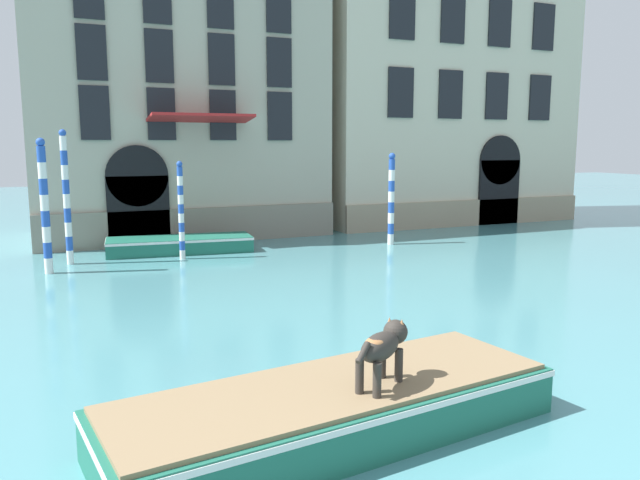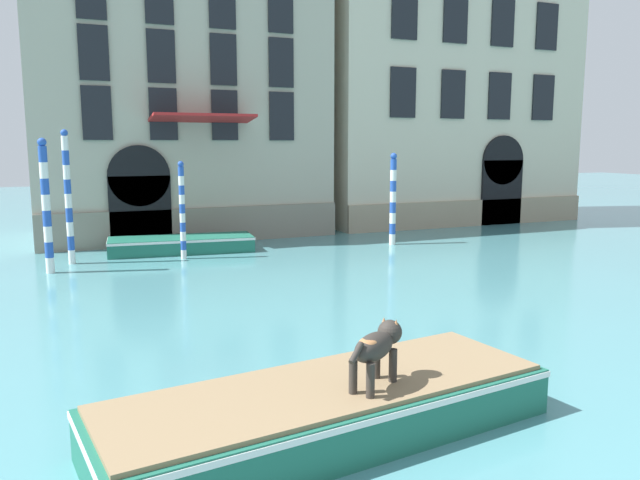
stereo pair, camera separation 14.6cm
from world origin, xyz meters
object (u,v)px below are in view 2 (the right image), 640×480
boat_foreground (328,408)px  mooring_pole_3 (46,206)px  dog_on_deck (377,346)px  mooring_pole_2 (393,199)px  mooring_pole_0 (182,210)px  boat_moored_near_palazzo (182,244)px  mooring_pole_1 (68,197)px

boat_foreground → mooring_pole_3: (-3.34, 12.66, 1.62)m
boat_foreground → dog_on_deck: size_ratio=5.99×
boat_foreground → mooring_pole_2: bearing=50.2°
boat_foreground → dog_on_deck: bearing=-34.1°
boat_foreground → mooring_pole_0: 13.47m
boat_foreground → dog_on_deck: (0.55, -0.28, 0.85)m
mooring_pole_0 → mooring_pole_2: mooring_pole_2 is taller
mooring_pole_0 → mooring_pole_3: (-4.06, -0.74, 0.37)m
dog_on_deck → mooring_pole_3: (-3.90, 12.94, 0.77)m
boat_foreground → boat_moored_near_palazzo: 14.76m
boat_foreground → mooring_pole_3: bearing=97.8°
boat_foreground → boat_moored_near_palazzo: size_ratio=1.23×
mooring_pole_1 → mooring_pole_2: size_ratio=1.23×
dog_on_deck → boat_moored_near_palazzo: 15.05m
boat_moored_near_palazzo → boat_foreground: bearing=-87.2°
boat_moored_near_palazzo → mooring_pole_3: mooring_pole_3 is taller
boat_moored_near_palazzo → mooring_pole_3: bearing=-147.6°
mooring_pole_1 → mooring_pole_3: size_ratio=1.07×
mooring_pole_1 → mooring_pole_2: mooring_pole_1 is taller
boat_moored_near_palazzo → mooring_pole_0: (-0.19, -1.33, 1.34)m
boat_moored_near_palazzo → mooring_pole_1: mooring_pole_1 is taller
boat_foreground → mooring_pole_0: size_ratio=1.95×
dog_on_deck → mooring_pole_3: size_ratio=0.27×
mooring_pole_1 → mooring_pole_2: (11.26, -0.66, -0.39)m
boat_foreground → mooring_pole_1: (-2.71, 13.93, 1.75)m
boat_moored_near_palazzo → mooring_pole_0: bearing=-91.6°
dog_on_deck → mooring_pole_3: bearing=72.8°
boat_foreground → mooring_pole_0: mooring_pole_0 is taller
mooring_pole_0 → mooring_pole_2: 7.83m
dog_on_deck → mooring_pole_0: size_ratio=0.33×
boat_foreground → mooring_pole_0: bearing=79.9°
dog_on_deck → boat_moored_near_palazzo: dog_on_deck is taller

